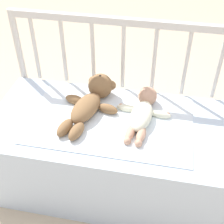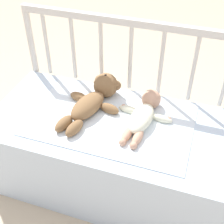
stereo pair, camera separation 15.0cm
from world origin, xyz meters
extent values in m
plane|color=#C6B293|center=(0.00, 0.00, 0.00)|extent=(12.00, 12.00, 0.00)
cube|color=silver|center=(0.00, 0.00, 0.22)|extent=(1.22, 0.59, 0.45)
cylinder|color=beige|center=(-0.59, 0.32, 0.43)|extent=(0.04, 0.04, 0.85)
cube|color=beige|center=(0.00, 0.32, 0.83)|extent=(1.19, 0.03, 0.04)
cylinder|color=beige|center=(-0.49, 0.32, 0.63)|extent=(0.02, 0.02, 0.37)
cylinder|color=beige|center=(-0.33, 0.32, 0.63)|extent=(0.02, 0.02, 0.37)
cylinder|color=beige|center=(-0.16, 0.32, 0.63)|extent=(0.02, 0.02, 0.37)
cylinder|color=beige|center=(0.00, 0.32, 0.63)|extent=(0.02, 0.02, 0.37)
cylinder|color=beige|center=(0.16, 0.32, 0.63)|extent=(0.02, 0.02, 0.37)
cylinder|color=beige|center=(0.33, 0.32, 0.63)|extent=(0.02, 0.02, 0.37)
cube|color=white|center=(-0.01, 0.02, 0.45)|extent=(0.80, 0.50, 0.01)
ellipsoid|color=olive|center=(-0.14, 0.04, 0.49)|extent=(0.16, 0.26, 0.08)
sphere|color=olive|center=(-0.10, 0.21, 0.51)|extent=(0.13, 0.13, 0.13)
sphere|color=tan|center=(-0.10, 0.21, 0.55)|extent=(0.06, 0.06, 0.06)
sphere|color=black|center=(-0.10, 0.21, 0.57)|extent=(0.02, 0.02, 0.02)
sphere|color=olive|center=(-0.15, 0.24, 0.52)|extent=(0.05, 0.05, 0.05)
sphere|color=olive|center=(-0.04, 0.22, 0.52)|extent=(0.05, 0.05, 0.05)
ellipsoid|color=olive|center=(-0.22, 0.11, 0.47)|extent=(0.12, 0.07, 0.05)
ellipsoid|color=olive|center=(-0.03, 0.07, 0.47)|extent=(0.12, 0.07, 0.05)
ellipsoid|color=olive|center=(-0.20, -0.10, 0.47)|extent=(0.08, 0.13, 0.05)
ellipsoid|color=olive|center=(-0.14, -0.12, 0.47)|extent=(0.08, 0.13, 0.05)
ellipsoid|color=#EAEACC|center=(0.14, 0.04, 0.48)|extent=(0.13, 0.23, 0.07)
sphere|color=tan|center=(0.15, 0.19, 0.50)|extent=(0.10, 0.10, 0.10)
ellipsoid|color=#EAEACC|center=(0.06, 0.11, 0.47)|extent=(0.11, 0.05, 0.04)
ellipsoid|color=#EAEACC|center=(0.23, 0.09, 0.47)|extent=(0.11, 0.05, 0.04)
sphere|color=tan|center=(0.03, 0.11, 0.47)|extent=(0.03, 0.03, 0.03)
sphere|color=tan|center=(0.26, 0.09, 0.47)|extent=(0.03, 0.03, 0.03)
ellipsoid|color=tan|center=(0.10, -0.07, 0.47)|extent=(0.05, 0.11, 0.04)
ellipsoid|color=tan|center=(0.15, -0.08, 0.47)|extent=(0.05, 0.11, 0.04)
sphere|color=tan|center=(0.10, -0.13, 0.47)|extent=(0.04, 0.04, 0.04)
sphere|color=tan|center=(0.15, -0.13, 0.47)|extent=(0.04, 0.04, 0.04)
camera|label=1|loc=(0.22, -1.12, 1.47)|focal=50.00mm
camera|label=2|loc=(0.37, -1.08, 1.47)|focal=50.00mm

